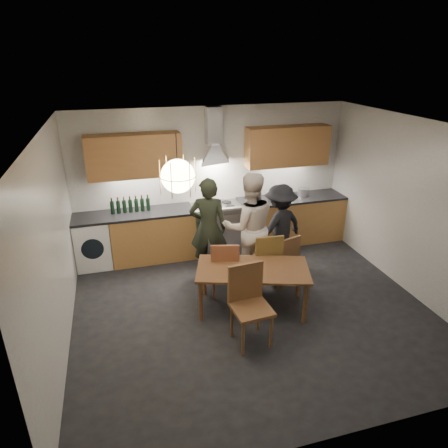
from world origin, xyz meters
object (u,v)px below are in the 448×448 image
object	(u,v)px
chair_front	(249,299)
person_right	(279,226)
dining_table	(253,273)
person_mid	(249,227)
wine_bottles	(130,204)
stock_pot	(303,192)
chair_back_left	(225,266)
mixing_bowl	(276,198)
person_left	(208,227)

from	to	relation	value
chair_front	person_right	world-z (taller)	person_right
dining_table	person_mid	bearing A→B (deg)	92.30
person_mid	wine_bottles	distance (m)	2.11
dining_table	stock_pot	size ratio (longest dim) A/B	8.50
chair_back_left	mixing_bowl	size ratio (longest dim) A/B	3.16
person_mid	wine_bottles	world-z (taller)	person_mid
dining_table	mixing_bowl	distance (m)	2.24
chair_back_left	person_mid	world-z (taller)	person_mid
person_right	wine_bottles	world-z (taller)	person_right
dining_table	person_right	world-z (taller)	person_right
dining_table	stock_pot	xyz separation A→B (m)	(1.71, 1.97, 0.39)
chair_back_left	wine_bottles	world-z (taller)	wine_bottles
dining_table	chair_front	distance (m)	0.66
wine_bottles	person_right	bearing A→B (deg)	-21.21
stock_pot	wine_bottles	xyz separation A→B (m)	(-3.23, 0.04, 0.07)
person_right	stock_pot	xyz separation A→B (m)	(0.85, 0.88, 0.24)
chair_back_left	person_right	distance (m)	1.36
chair_back_left	person_right	world-z (taller)	person_right
chair_front	wine_bottles	distance (m)	2.94
chair_back_left	stock_pot	bearing A→B (deg)	-127.39
mixing_bowl	wine_bottles	distance (m)	2.65
dining_table	person_mid	world-z (taller)	person_mid
person_mid	person_right	distance (m)	0.67
person_right	mixing_bowl	distance (m)	0.88
chair_back_left	stock_pot	size ratio (longest dim) A/B	4.50
chair_back_left	wine_bottles	bearing A→B (deg)	-38.21
dining_table	person_mid	distance (m)	0.96
dining_table	chair_front	size ratio (longest dim) A/B	1.67
mixing_bowl	person_mid	bearing A→B (deg)	-130.68
wine_bottles	person_mid	bearing A→B (deg)	-32.88
person_mid	wine_bottles	size ratio (longest dim) A/B	2.65
chair_front	mixing_bowl	size ratio (longest dim) A/B	3.58
person_right	wine_bottles	bearing A→B (deg)	-41.58
dining_table	wine_bottles	world-z (taller)	wine_bottles
stock_pot	wine_bottles	distance (m)	3.23
person_left	mixing_bowl	xyz separation A→B (m)	(1.48, 0.75, 0.10)
chair_front	person_left	world-z (taller)	person_left
person_left	stock_pot	distance (m)	2.23
person_left	person_mid	bearing A→B (deg)	172.04
chair_front	person_mid	distance (m)	1.59
dining_table	wine_bottles	size ratio (longest dim) A/B	2.57
dining_table	mixing_bowl	world-z (taller)	mixing_bowl
dining_table	person_left	bearing A→B (deg)	124.91
person_right	chair_back_left	bearing A→B (deg)	10.52
chair_front	mixing_bowl	bearing A→B (deg)	56.34
chair_front	dining_table	bearing A→B (deg)	61.47
person_left	stock_pot	bearing A→B (deg)	-141.52
wine_bottles	chair_back_left	bearing A→B (deg)	-52.70
person_left	person_mid	xyz separation A→B (m)	(0.60, -0.28, 0.05)
dining_table	mixing_bowl	xyz separation A→B (m)	(1.12, 1.90, 0.35)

